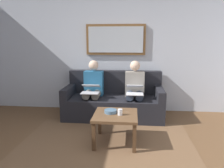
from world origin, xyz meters
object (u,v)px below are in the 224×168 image
framed_mirror (116,40)px  bowl (111,111)px  cup (120,112)px  laptop_white (135,89)px  couch (114,101)px  person_left (135,88)px  person_right (93,87)px  laptop_silver (91,89)px  coffee_table (116,118)px

framed_mirror → bowl: size_ratio=6.71×
cup → bowl: cup is taller
framed_mirror → laptop_white: 1.22m
framed_mirror → couch: bearing=90.0°
framed_mirror → bowl: 1.90m
couch → laptop_white: couch is taller
framed_mirror → person_left: size_ratio=1.10×
couch → bowl: size_ratio=10.40×
framed_mirror → person_left: 1.13m
person_right → laptop_silver: person_right is taller
cup → laptop_white: laptop_white is taller
laptop_white → laptop_silver: laptop_white is taller
coffee_table → bowl: bearing=-27.3°
bowl → coffee_table: bearing=152.7°
coffee_table → person_left: bearing=-104.0°
person_right → laptop_silver: (0.00, 0.24, 0.02)m
couch → person_left: (-0.42, 0.07, 0.30)m
coffee_table → person_right: bearing=-64.5°
framed_mirror → laptop_silver: framed_mirror is taller
couch → person_left: bearing=170.7°
framed_mirror → coffee_table: (-0.13, 1.61, -1.16)m
laptop_white → person_right: person_right is taller
framed_mirror → cup: framed_mirror is taller
cup → person_right: size_ratio=0.08×
framed_mirror → laptop_white: bearing=121.3°
coffee_table → cup: cup is taller
couch → person_left: 0.52m
laptop_white → person_right: (0.84, -0.23, -0.02)m
bowl → person_left: (-0.37, -1.11, 0.13)m
cup → framed_mirror: bearing=-83.1°
laptop_silver → framed_mirror: bearing=-121.1°
bowl → person_right: person_right is taller
coffee_table → laptop_white: laptop_white is taller
person_left → bowl: bearing=71.7°
couch → coffee_table: couch is taller
laptop_white → laptop_silver: (0.84, 0.01, -0.01)m
cup → person_right: 1.34m
person_left → person_right: bearing=0.0°
person_left → laptop_white: size_ratio=2.96×
bowl → laptop_white: laptop_white is taller
framed_mirror → bowl: framed_mirror is taller
person_right → laptop_silver: 0.24m
bowl → cup: bearing=151.1°
framed_mirror → person_right: 1.13m
framed_mirror → cup: bearing=96.9°
framed_mirror → laptop_white: framed_mirror is taller
bowl → laptop_silver: size_ratio=0.53×
laptop_silver → cup: bearing=123.0°
couch → laptop_silver: 0.60m
framed_mirror → person_left: bearing=132.4°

